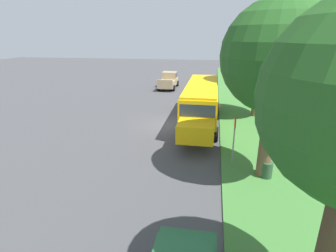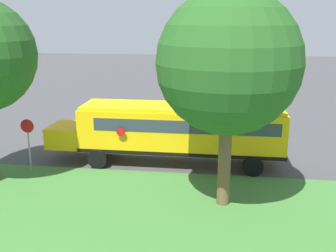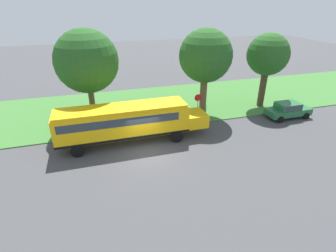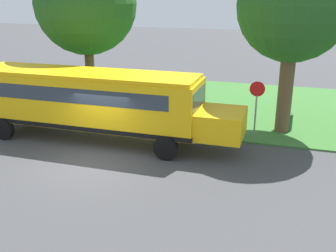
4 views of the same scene
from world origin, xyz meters
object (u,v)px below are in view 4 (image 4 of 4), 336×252
object	(u,v)px
school_bus	(92,99)
stop_sign	(256,103)
oak_tree_roadside_mid	(292,7)
oak_tree_beside_bus	(88,2)
trash_bin	(286,123)

from	to	relation	value
school_bus	stop_sign	distance (m)	7.44
stop_sign	school_bus	bearing A→B (deg)	-73.03
school_bus	oak_tree_roadside_mid	distance (m)	9.78
oak_tree_beside_bus	trash_bin	size ratio (longest dim) A/B	9.65
trash_bin	stop_sign	bearing A→B (deg)	-41.11
school_bus	oak_tree_roadside_mid	size ratio (longest dim) A/B	1.46
oak_tree_roadside_mid	oak_tree_beside_bus	bearing A→B (deg)	-95.94
oak_tree_beside_bus	trash_bin	bearing A→B (deg)	85.30
school_bus	trash_bin	xyz separation A→B (m)	(-3.77, 8.51, -1.47)
stop_sign	oak_tree_beside_bus	bearing A→B (deg)	-104.70
school_bus	trash_bin	world-z (taller)	school_bus
school_bus	trash_bin	size ratio (longest dim) A/B	13.80
oak_tree_roadside_mid	trash_bin	world-z (taller)	oak_tree_roadside_mid
stop_sign	oak_tree_roadside_mid	bearing A→B (deg)	141.39
school_bus	trash_bin	bearing A→B (deg)	113.89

